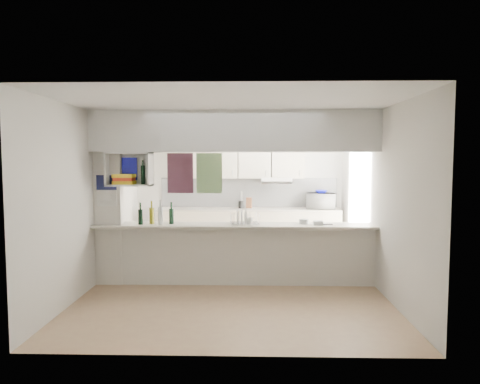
{
  "coord_description": "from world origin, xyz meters",
  "views": [
    {
      "loc": [
        0.25,
        -6.37,
        1.88
      ],
      "look_at": [
        0.07,
        0.5,
        1.37
      ],
      "focal_mm": 32.0,
      "sensor_mm": 36.0,
      "label": 1
    }
  ],
  "objects_px": {
    "microwave": "(321,201)",
    "wine_bottles": "(156,216)",
    "bowl": "(321,192)",
    "dish_rack": "(244,218)"
  },
  "relations": [
    {
      "from": "wine_bottles",
      "to": "bowl",
      "type": "bearing_deg",
      "value": 36.65
    },
    {
      "from": "microwave",
      "to": "wine_bottles",
      "type": "relative_size",
      "value": 1.08
    },
    {
      "from": "dish_rack",
      "to": "wine_bottles",
      "type": "bearing_deg",
      "value": 176.36
    },
    {
      "from": "dish_rack",
      "to": "microwave",
      "type": "bearing_deg",
      "value": 47.17
    },
    {
      "from": "microwave",
      "to": "bowl",
      "type": "relative_size",
      "value": 2.3
    },
    {
      "from": "bowl",
      "to": "dish_rack",
      "type": "bearing_deg",
      "value": -126.27
    },
    {
      "from": "bowl",
      "to": "wine_bottles",
      "type": "relative_size",
      "value": 0.47
    },
    {
      "from": "dish_rack",
      "to": "wine_bottles",
      "type": "xyz_separation_m",
      "value": [
        -1.33,
        -0.07,
        0.04
      ]
    },
    {
      "from": "microwave",
      "to": "bowl",
      "type": "bearing_deg",
      "value": 83.42
    },
    {
      "from": "microwave",
      "to": "bowl",
      "type": "height_order",
      "value": "bowl"
    }
  ]
}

